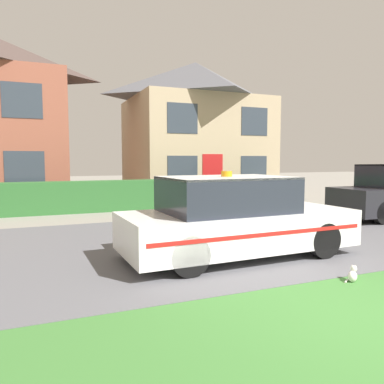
# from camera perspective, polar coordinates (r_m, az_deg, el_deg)

# --- Properties ---
(ground_plane) EXTENTS (80.00, 80.00, 0.00)m
(ground_plane) POSITION_cam_1_polar(r_m,az_deg,el_deg) (5.15, 26.25, -16.82)
(ground_plane) COLOR gray
(road_strip) EXTENTS (28.00, 6.62, 0.01)m
(road_strip) POSITION_cam_1_polar(r_m,az_deg,el_deg) (8.76, 2.71, -7.27)
(road_strip) COLOR #5B5B60
(road_strip) RESTS_ON ground
(lawn_verge) EXTENTS (28.00, 2.53, 0.01)m
(lawn_verge) POSITION_cam_1_polar(r_m,az_deg,el_deg) (5.18, 25.79, -16.62)
(lawn_verge) COLOR #3D7533
(lawn_verge) RESTS_ON ground
(garden_hedge) EXTENTS (13.13, 0.75, 1.10)m
(garden_hedge) POSITION_cam_1_polar(r_m,az_deg,el_deg) (14.13, -7.87, -0.40)
(garden_hedge) COLOR #2D662D
(garden_hedge) RESTS_ON ground
(police_car) EXTENTS (4.52, 1.93, 1.64)m
(police_car) POSITION_cam_1_polar(r_m,az_deg,el_deg) (7.19, 6.55, -4.00)
(police_car) COLOR black
(police_car) RESTS_ON road_strip
(cat) EXTENTS (0.29, 0.22, 0.25)m
(cat) POSITION_cam_1_polar(r_m,az_deg,el_deg) (6.36, 23.27, -11.55)
(cat) COLOR silver
(cat) RESTS_ON ground
(house_right) EXTENTS (6.88, 5.88, 6.80)m
(house_right) POSITION_cam_1_polar(r_m,az_deg,el_deg) (19.66, 0.56, 9.69)
(house_right) COLOR tan
(house_right) RESTS_ON ground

